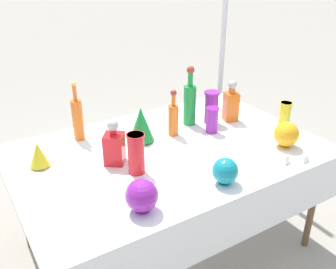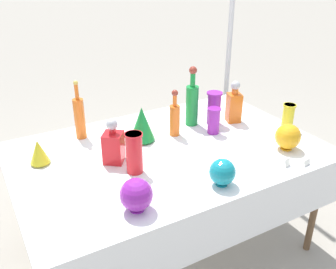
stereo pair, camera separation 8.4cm
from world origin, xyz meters
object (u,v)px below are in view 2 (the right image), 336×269
slender_vase_2 (214,120)px  cardboard_box_behind_right (118,142)px  fluted_vase_0 (142,124)px  fluted_vase_1 (39,152)px  round_bowl_0 (136,195)px  slender_vase_0 (288,116)px  slender_vase_3 (214,107)px  cardboard_box_behind_left (71,176)px  square_decanter_0 (113,145)px  round_bowl_2 (222,172)px  round_bowl_1 (288,137)px  canopy_pole (229,46)px  tall_bottle_2 (192,102)px  square_decanter_1 (234,104)px  slender_vase_1 (134,152)px  tall_bottle_0 (79,117)px  tall_bottle_1 (175,118)px

slender_vase_2 → cardboard_box_behind_right: 1.50m
fluted_vase_0 → fluted_vase_1: (-0.63, 0.02, -0.04)m
fluted_vase_1 → round_bowl_0: 0.71m
slender_vase_0 → slender_vase_3: size_ratio=0.78×
cardboard_box_behind_left → square_decanter_0: bearing=-86.9°
square_decanter_0 → round_bowl_2: bearing=-51.5°
slender_vase_2 → slender_vase_3: (0.09, 0.13, 0.03)m
square_decanter_0 → round_bowl_1: size_ratio=1.65×
slender_vase_2 → canopy_pole: size_ratio=0.06×
fluted_vase_0 → round_bowl_0: 0.71m
fluted_vase_1 → canopy_pole: bearing=19.4°
round_bowl_1 → slender_vase_3: bearing=107.6°
fluted_vase_1 → slender_vase_3: bearing=-1.1°
tall_bottle_2 → square_decanter_1: bearing=-19.7°
tall_bottle_2 → square_decanter_0: size_ratio=1.54×
slender_vase_0 → cardboard_box_behind_right: (-0.64, 1.50, -0.71)m
slender_vase_0 → fluted_vase_0: (-0.92, 0.32, 0.02)m
fluted_vase_0 → cardboard_box_behind_left: bearing=111.3°
slender_vase_1 → slender_vase_3: (0.74, 0.31, -0.00)m
slender_vase_0 → fluted_vase_0: bearing=160.7°
tall_bottle_0 → tall_bottle_1: tall_bottle_0 is taller
tall_bottle_0 → slender_vase_3: size_ratio=1.69×
tall_bottle_1 → canopy_pole: (0.94, 0.68, 0.22)m
square_decanter_1 → canopy_pole: size_ratio=0.11×
tall_bottle_2 → fluted_vase_1: 1.04m
round_bowl_0 → canopy_pole: (1.50, 1.28, 0.26)m
round_bowl_0 → cardboard_box_behind_left: bearing=89.0°
square_decanter_0 → canopy_pole: bearing=29.7°
fluted_vase_1 → cardboard_box_behind_right: bearing=51.7°
slender_vase_0 → round_bowl_0: 1.29m
canopy_pole → slender_vase_0: bearing=-103.9°
tall_bottle_0 → round_bowl_1: tall_bottle_0 is taller
round_bowl_2 → tall_bottle_1: bearing=82.4°
cardboard_box_behind_left → slender_vase_2: bearing=-50.0°
tall_bottle_1 → round_bowl_0: (-0.55, -0.60, -0.04)m
square_decanter_0 → cardboard_box_behind_right: bearing=68.0°
slender_vase_1 → slender_vase_3: bearing=22.8°
square_decanter_0 → round_bowl_0: bearing=-99.4°
canopy_pole → square_decanter_0: bearing=-150.3°
slender_vase_1 → cardboard_box_behind_left: 1.32m
tall_bottle_2 → square_decanter_1: (0.28, -0.10, -0.04)m
tall_bottle_0 → fluted_vase_0: 0.40m
tall_bottle_1 → canopy_pole: 1.18m
round_bowl_0 → round_bowl_2: round_bowl_0 is taller
square_decanter_0 → fluted_vase_1: 0.42m
fluted_vase_0 → round_bowl_1: size_ratio=1.41×
round_bowl_1 → cardboard_box_behind_left: 1.80m
tall_bottle_2 → slender_vase_2: bearing=-74.9°
slender_vase_1 → round_bowl_1: 0.94m
tall_bottle_0 → round_bowl_1: 1.29m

